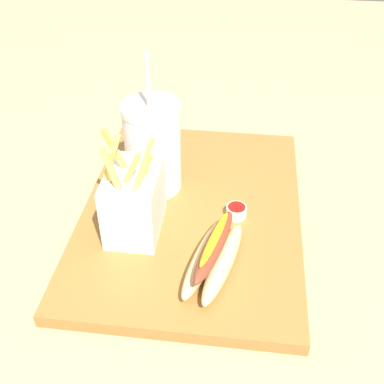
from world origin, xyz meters
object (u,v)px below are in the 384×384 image
fries_basket (134,201)px  hot_dog_1 (214,256)px  ketchup_cup_1 (236,211)px  soda_cup (153,147)px

fries_basket → hot_dog_1: bearing=61.3°
fries_basket → ketchup_cup_1: (-0.05, 0.15, -0.04)m
soda_cup → hot_dog_1: (0.17, 0.11, -0.05)m
fries_basket → hot_dog_1: size_ratio=1.08×
hot_dog_1 → ketchup_cup_1: bearing=167.3°
soda_cup → fries_basket: (0.11, -0.01, -0.02)m
ketchup_cup_1 → soda_cup: bearing=-113.9°
soda_cup → hot_dog_1: bearing=33.1°
fries_basket → ketchup_cup_1: size_ratio=5.63×
fries_basket → ketchup_cup_1: bearing=107.2°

